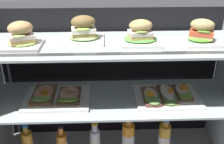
{
  "coord_description": "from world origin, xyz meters",
  "views": [
    {
      "loc": [
        -0.05,
        -1.27,
        1.16
      ],
      "look_at": [
        0.0,
        0.0,
        0.58
      ],
      "focal_mm": 43.72,
      "sensor_mm": 36.0,
      "label": 1
    }
  ],
  "objects_px": {
    "juice_bottle_back_center": "(62,144)",
    "juice_bottle_tucked_behind": "(95,141)",
    "plated_roll_sandwich_right_of_center": "(84,31)",
    "plated_roll_sandwich_center": "(21,37)",
    "plated_roll_sandwich_near_right_corner": "(140,35)",
    "juice_bottle_front_second": "(128,138)",
    "juice_bottle_front_fourth": "(164,139)",
    "open_sandwich_tray_left_of_center": "(167,95)",
    "plated_roll_sandwich_left_of_center": "(201,34)",
    "open_sandwich_tray_far_left": "(56,97)"
  },
  "relations": [
    {
      "from": "plated_roll_sandwich_right_of_center",
      "to": "open_sandwich_tray_left_of_center",
      "type": "relative_size",
      "value": 0.59
    },
    {
      "from": "open_sandwich_tray_far_left",
      "to": "open_sandwich_tray_left_of_center",
      "type": "xyz_separation_m",
      "value": [
        0.58,
        -0.01,
        0.0
      ]
    },
    {
      "from": "juice_bottle_back_center",
      "to": "juice_bottle_front_second",
      "type": "height_order",
      "value": "juice_bottle_front_second"
    },
    {
      "from": "open_sandwich_tray_left_of_center",
      "to": "juice_bottle_tucked_behind",
      "type": "distance_m",
      "value": 0.5
    },
    {
      "from": "plated_roll_sandwich_left_of_center",
      "to": "open_sandwich_tray_far_left",
      "type": "bearing_deg",
      "value": 179.28
    },
    {
      "from": "plated_roll_sandwich_center",
      "to": "juice_bottle_front_fourth",
      "type": "distance_m",
      "value": 0.97
    },
    {
      "from": "open_sandwich_tray_left_of_center",
      "to": "plated_roll_sandwich_near_right_corner",
      "type": "bearing_deg",
      "value": 171.98
    },
    {
      "from": "open_sandwich_tray_far_left",
      "to": "open_sandwich_tray_left_of_center",
      "type": "distance_m",
      "value": 0.58
    },
    {
      "from": "plated_roll_sandwich_near_right_corner",
      "to": "juice_bottle_front_second",
      "type": "distance_m",
      "value": 0.63
    },
    {
      "from": "juice_bottle_back_center",
      "to": "plated_roll_sandwich_center",
      "type": "bearing_deg",
      "value": -166.84
    },
    {
      "from": "open_sandwich_tray_left_of_center",
      "to": "juice_bottle_back_center",
      "type": "height_order",
      "value": "open_sandwich_tray_left_of_center"
    },
    {
      "from": "plated_roll_sandwich_center",
      "to": "juice_bottle_front_second",
      "type": "height_order",
      "value": "plated_roll_sandwich_center"
    },
    {
      "from": "plated_roll_sandwich_right_of_center",
      "to": "open_sandwich_tray_far_left",
      "type": "height_order",
      "value": "plated_roll_sandwich_right_of_center"
    },
    {
      "from": "plated_roll_sandwich_right_of_center",
      "to": "open_sandwich_tray_left_of_center",
      "type": "bearing_deg",
      "value": -8.97
    },
    {
      "from": "open_sandwich_tray_far_left",
      "to": "juice_bottle_front_second",
      "type": "xyz_separation_m",
      "value": [
        0.39,
        0.02,
        -0.3
      ]
    },
    {
      "from": "juice_bottle_front_fourth",
      "to": "juice_bottle_tucked_behind",
      "type": "bearing_deg",
      "value": 177.62
    },
    {
      "from": "plated_roll_sandwich_left_of_center",
      "to": "open_sandwich_tray_far_left",
      "type": "height_order",
      "value": "plated_roll_sandwich_left_of_center"
    },
    {
      "from": "open_sandwich_tray_left_of_center",
      "to": "juice_bottle_tucked_behind",
      "type": "relative_size",
      "value": 1.61
    },
    {
      "from": "juice_bottle_tucked_behind",
      "to": "open_sandwich_tray_left_of_center",
      "type": "bearing_deg",
      "value": -5.03
    },
    {
      "from": "plated_roll_sandwich_near_right_corner",
      "to": "juice_bottle_front_fourth",
      "type": "height_order",
      "value": "plated_roll_sandwich_near_right_corner"
    },
    {
      "from": "plated_roll_sandwich_left_of_center",
      "to": "juice_bottle_back_center",
      "type": "distance_m",
      "value": 0.98
    },
    {
      "from": "plated_roll_sandwich_center",
      "to": "plated_roll_sandwich_near_right_corner",
      "type": "bearing_deg",
      "value": 3.21
    },
    {
      "from": "plated_roll_sandwich_right_of_center",
      "to": "juice_bottle_front_second",
      "type": "xyz_separation_m",
      "value": [
        0.23,
        -0.04,
        -0.63
      ]
    },
    {
      "from": "juice_bottle_tucked_behind",
      "to": "open_sandwich_tray_far_left",
      "type": "bearing_deg",
      "value": -173.47
    },
    {
      "from": "plated_roll_sandwich_center",
      "to": "plated_roll_sandwich_right_of_center",
      "type": "xyz_separation_m",
      "value": [
        0.29,
        0.08,
        -0.0
      ]
    },
    {
      "from": "plated_roll_sandwich_center",
      "to": "plated_roll_sandwich_right_of_center",
      "type": "distance_m",
      "value": 0.3
    },
    {
      "from": "plated_roll_sandwich_center",
      "to": "juice_bottle_front_fourth",
      "type": "bearing_deg",
      "value": 2.15
    },
    {
      "from": "juice_bottle_front_second",
      "to": "juice_bottle_front_fourth",
      "type": "xyz_separation_m",
      "value": [
        0.21,
        -0.01,
        -0.0
      ]
    },
    {
      "from": "open_sandwich_tray_far_left",
      "to": "juice_bottle_tucked_behind",
      "type": "xyz_separation_m",
      "value": [
        0.2,
        0.02,
        -0.32
      ]
    },
    {
      "from": "juice_bottle_front_fourth",
      "to": "open_sandwich_tray_left_of_center",
      "type": "bearing_deg",
      "value": -132.88
    },
    {
      "from": "plated_roll_sandwich_center",
      "to": "plated_roll_sandwich_left_of_center",
      "type": "height_order",
      "value": "same"
    },
    {
      "from": "plated_roll_sandwich_right_of_center",
      "to": "juice_bottle_back_center",
      "type": "distance_m",
      "value": 0.68
    },
    {
      "from": "plated_roll_sandwich_center",
      "to": "juice_bottle_back_center",
      "type": "bearing_deg",
      "value": 13.16
    },
    {
      "from": "plated_roll_sandwich_center",
      "to": "open_sandwich_tray_left_of_center",
      "type": "relative_size",
      "value": 0.52
    },
    {
      "from": "plated_roll_sandwich_right_of_center",
      "to": "juice_bottle_front_second",
      "type": "height_order",
      "value": "plated_roll_sandwich_right_of_center"
    },
    {
      "from": "juice_bottle_front_fourth",
      "to": "juice_bottle_back_center",
      "type": "bearing_deg",
      "value": 179.61
    },
    {
      "from": "plated_roll_sandwich_right_of_center",
      "to": "juice_bottle_back_center",
      "type": "bearing_deg",
      "value": -162.93
    },
    {
      "from": "plated_roll_sandwich_left_of_center",
      "to": "juice_bottle_front_second",
      "type": "xyz_separation_m",
      "value": [
        -0.34,
        0.03,
        -0.63
      ]
    },
    {
      "from": "plated_roll_sandwich_left_of_center",
      "to": "juice_bottle_tucked_behind",
      "type": "relative_size",
      "value": 0.81
    },
    {
      "from": "plated_roll_sandwich_near_right_corner",
      "to": "juice_bottle_tucked_behind",
      "type": "distance_m",
      "value": 0.69
    },
    {
      "from": "plated_roll_sandwich_near_right_corner",
      "to": "juice_bottle_front_second",
      "type": "relative_size",
      "value": 0.73
    },
    {
      "from": "plated_roll_sandwich_center",
      "to": "juice_bottle_front_fourth",
      "type": "height_order",
      "value": "plated_roll_sandwich_center"
    },
    {
      "from": "juice_bottle_back_center",
      "to": "juice_bottle_tucked_behind",
      "type": "bearing_deg",
      "value": 3.82
    },
    {
      "from": "plated_roll_sandwich_center",
      "to": "open_sandwich_tray_left_of_center",
      "type": "xyz_separation_m",
      "value": [
        0.72,
        0.01,
        -0.34
      ]
    },
    {
      "from": "plated_roll_sandwich_left_of_center",
      "to": "open_sandwich_tray_left_of_center",
      "type": "relative_size",
      "value": 0.5
    },
    {
      "from": "open_sandwich_tray_far_left",
      "to": "plated_roll_sandwich_near_right_corner",
      "type": "bearing_deg",
      "value": 1.28
    },
    {
      "from": "plated_roll_sandwich_near_right_corner",
      "to": "open_sandwich_tray_left_of_center",
      "type": "bearing_deg",
      "value": -8.02
    },
    {
      "from": "plated_roll_sandwich_right_of_center",
      "to": "open_sandwich_tray_far_left",
      "type": "distance_m",
      "value": 0.38
    },
    {
      "from": "juice_bottle_front_second",
      "to": "juice_bottle_front_fourth",
      "type": "relative_size",
      "value": 1.1
    },
    {
      "from": "plated_roll_sandwich_right_of_center",
      "to": "juice_bottle_front_second",
      "type": "bearing_deg",
      "value": -9.2
    }
  ]
}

